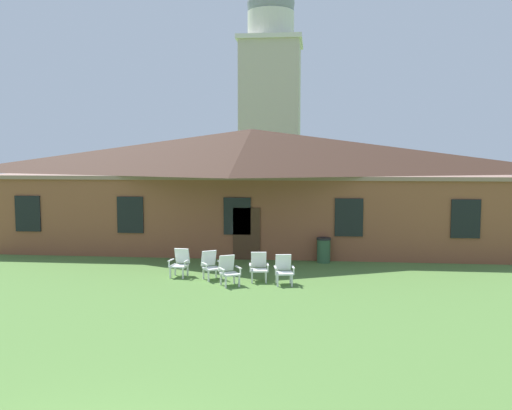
{
  "coord_description": "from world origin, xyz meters",
  "views": [
    {
      "loc": [
        3.09,
        -6.06,
        4.13
      ],
      "look_at": [
        1.43,
        9.22,
        2.77
      ],
      "focal_mm": 38.26,
      "sensor_mm": 36.0,
      "label": 1
    }
  ],
  "objects": [
    {
      "name": "lawn_chair_left_end",
      "position": [
        0.34,
        11.06,
        0.5
      ],
      "size": [
        0.83,
        0.86,
        0.96
      ],
      "color": "silver",
      "rests_on": "ground"
    },
    {
      "name": "lawn_chair_by_porch",
      "position": [
        -1.52,
        12.16,
        0.5
      ],
      "size": [
        0.7,
        0.73,
        0.96
      ],
      "color": "white",
      "rests_on": "ground"
    },
    {
      "name": "lawn_chair_right_end",
      "position": [
        2.11,
        11.39,
        0.5
      ],
      "size": [
        0.7,
        0.74,
        0.96
      ],
      "color": "white",
      "rests_on": "ground"
    },
    {
      "name": "trash_bin",
      "position": [
        3.45,
        15.19,
        0.5
      ],
      "size": [
        0.56,
        0.56,
        0.98
      ],
      "color": "#335638",
      "rests_on": "ground"
    },
    {
      "name": "lawn_chair_near_door",
      "position": [
        -0.39,
        11.84,
        0.5
      ],
      "size": [
        0.85,
        0.87,
        0.96
      ],
      "color": "white",
      "rests_on": "ground"
    },
    {
      "name": "lawn_chair_middle",
      "position": [
        1.25,
        11.75,
        0.5
      ],
      "size": [
        0.69,
        0.73,
        0.96
      ],
      "color": "silver",
      "rests_on": "ground"
    },
    {
      "name": "dome_tower",
      "position": [
        -0.62,
        39.41,
        8.88
      ],
      "size": [
        5.18,
        5.18,
        19.4
      ],
      "color": "#BCB29E",
      "rests_on": "ground"
    },
    {
      "name": "brick_building",
      "position": [
        0.0,
        20.48,
        2.79
      ],
      "size": [
        23.03,
        10.4,
        5.48
      ],
      "color": "brown",
      "rests_on": "ground"
    }
  ]
}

